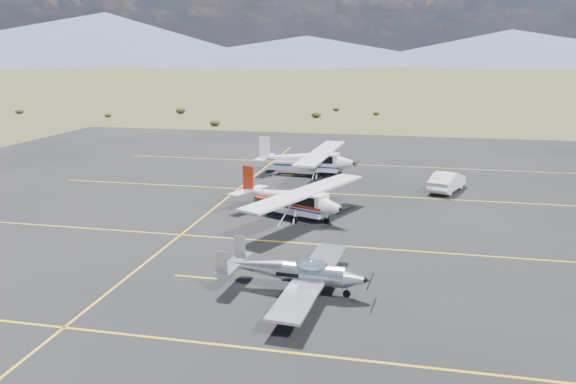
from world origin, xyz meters
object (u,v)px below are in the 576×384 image
at_px(aircraft_low_wing, 297,272).
at_px(aircraft_plain, 307,159).
at_px(aircraft_cessna, 291,197).
at_px(sedan, 447,181).

height_order(aircraft_low_wing, aircraft_plain, aircraft_plain).
bearing_deg(aircraft_cessna, aircraft_plain, 119.43).
xyz_separation_m(aircraft_cessna, sedan, (9.74, 8.83, -0.51)).
height_order(aircraft_low_wing, aircraft_cessna, aircraft_cessna).
relative_size(aircraft_cessna, sedan, 2.43).
bearing_deg(aircraft_low_wing, aircraft_plain, 103.99).
bearing_deg(aircraft_low_wing, sedan, 74.63).
distance_m(aircraft_low_wing, aircraft_cessna, 11.06).
bearing_deg(aircraft_low_wing, aircraft_cessna, 107.95).
relative_size(aircraft_low_wing, aircraft_cessna, 0.80).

